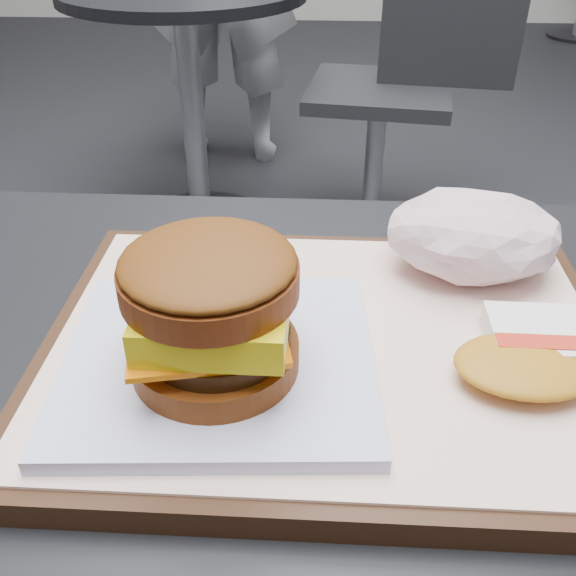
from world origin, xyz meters
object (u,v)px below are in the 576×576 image
(serving_tray, at_px, (329,349))
(neighbor_chair, at_px, (404,75))
(hash_brown, at_px, (545,351))
(crumpled_wrapper, at_px, (474,235))
(neighbor_table, at_px, (188,60))
(breakfast_sandwich, at_px, (215,324))

(serving_tray, height_order, neighbor_chair, neighbor_chair)
(hash_brown, xyz_separation_m, crumpled_wrapper, (-0.03, 0.11, 0.02))
(neighbor_table, height_order, neighbor_chair, neighbor_chair)
(serving_tray, relative_size, crumpled_wrapper, 2.92)
(breakfast_sandwich, relative_size, crumpled_wrapper, 1.54)
(hash_brown, bearing_deg, neighbor_chair, 86.66)
(breakfast_sandwich, relative_size, neighbor_table, 0.27)
(neighbor_table, distance_m, neighbor_chair, 0.64)
(serving_tray, height_order, breakfast_sandwich, breakfast_sandwich)
(hash_brown, relative_size, crumpled_wrapper, 0.92)
(crumpled_wrapper, relative_size, neighbor_table, 0.17)
(neighbor_table, xyz_separation_m, neighbor_chair, (0.64, 0.03, -0.04))
(serving_tray, bearing_deg, hash_brown, -8.11)
(breakfast_sandwich, distance_m, neighbor_chair, 1.72)
(serving_tray, relative_size, hash_brown, 3.18)
(hash_brown, bearing_deg, breakfast_sandwich, -174.01)
(serving_tray, height_order, crumpled_wrapper, crumpled_wrapper)
(breakfast_sandwich, xyz_separation_m, neighbor_table, (-0.34, 1.64, -0.28))
(crumpled_wrapper, bearing_deg, serving_tray, -139.08)
(serving_tray, relative_size, neighbor_table, 0.51)
(crumpled_wrapper, xyz_separation_m, neighbor_table, (-0.52, 1.50, -0.27))
(serving_tray, xyz_separation_m, hash_brown, (0.13, -0.02, 0.02))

